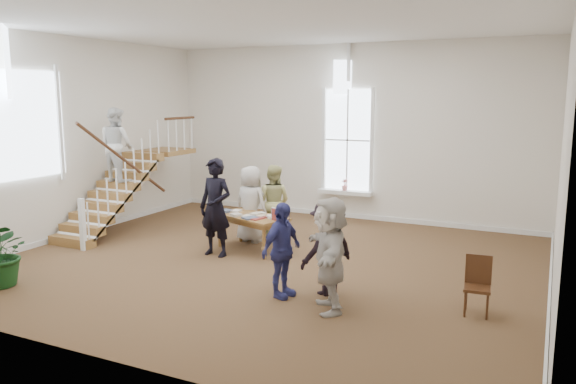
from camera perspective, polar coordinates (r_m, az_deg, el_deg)
The scene contains 12 objects.
ground at distance 11.01m, azimuth -1.98°, elevation -7.09°, with size 10.00×10.00×0.00m, color #4F391F.
room_shell at distance 14.84m, azimuth 5.89°, elevation -1.11°, with size 10.49×10.00×10.00m.
staircase at distance 13.76m, azimuth -16.78°, elevation 2.80°, with size 1.10×4.10×2.92m.
library_table at distance 11.68m, azimuth -3.70°, elevation -2.78°, with size 1.75×1.25×0.80m.
police_officer at distance 11.31m, azimuth -7.37°, elevation -1.56°, with size 0.72×0.47×1.97m, color black.
elderly_woman at distance 12.33m, azimuth -3.81°, elevation -1.24°, with size 0.82×0.54×1.68m, color #BCB6AE.
person_yellow at distance 12.62m, azimuth -1.51°, elevation -0.99°, with size 0.81×0.63×1.67m, color #C6C47C.
woman_cluster_a at distance 8.95m, azimuth -0.65°, elevation -5.94°, with size 0.90×0.38×1.54m, color navy.
woman_cluster_b at distance 9.12m, azimuth 4.01°, elevation -5.70°, with size 0.99×0.57×1.53m, color black.
woman_cluster_c at distance 8.40m, azimuth 4.28°, elevation -6.33°, with size 1.61×0.51×1.74m, color beige.
floor_plant at distance 10.65m, azimuth -27.04°, elevation -5.58°, with size 1.03×0.89×1.14m, color #133B15.
side_chair at distance 8.84m, azimuth 18.71°, elevation -8.67°, with size 0.41×0.41×0.87m.
Camera 1 is at (4.89, -9.33, 3.20)m, focal length 35.00 mm.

